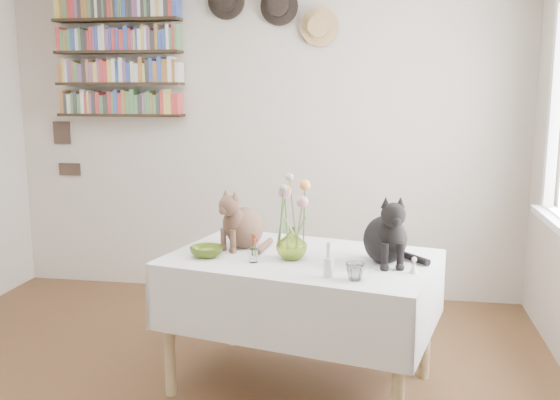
% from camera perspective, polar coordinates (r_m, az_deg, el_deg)
% --- Properties ---
extents(room, '(4.08, 4.58, 2.58)m').
position_cam_1_polar(room, '(2.68, -11.34, 2.33)').
color(room, brown).
rests_on(room, ground).
extents(dining_table, '(1.53, 1.16, 0.73)m').
position_cam_1_polar(dining_table, '(3.36, 1.99, -8.15)').
color(dining_table, white).
rests_on(dining_table, room).
extents(tabby_cat, '(0.34, 0.36, 0.34)m').
position_cam_1_polar(tabby_cat, '(3.47, -3.25, -1.55)').
color(tabby_cat, brown).
rests_on(tabby_cat, dining_table).
extents(black_cat, '(0.32, 0.36, 0.37)m').
position_cam_1_polar(black_cat, '(3.20, 9.62, -2.44)').
color(black_cat, black).
rests_on(black_cat, dining_table).
extents(flower_vase, '(0.20, 0.20, 0.17)m').
position_cam_1_polar(flower_vase, '(3.23, 1.08, -3.98)').
color(flower_vase, '#A9C64C').
rests_on(flower_vase, dining_table).
extents(green_bowl, '(0.22, 0.22, 0.05)m').
position_cam_1_polar(green_bowl, '(3.31, -6.74, -4.71)').
color(green_bowl, '#A9C64C').
rests_on(green_bowl, dining_table).
extents(drinking_glass, '(0.10, 0.10, 0.08)m').
position_cam_1_polar(drinking_glass, '(2.91, 6.88, -6.52)').
color(drinking_glass, white).
rests_on(drinking_glass, dining_table).
extents(candlestick, '(0.05, 0.05, 0.17)m').
position_cam_1_polar(candlestick, '(2.94, 4.43, -6.01)').
color(candlestick, white).
rests_on(candlestick, dining_table).
extents(berry_jar, '(0.04, 0.04, 0.17)m').
position_cam_1_polar(berry_jar, '(3.18, -2.46, -4.38)').
color(berry_jar, white).
rests_on(berry_jar, dining_table).
extents(porcelain_figurine, '(0.04, 0.04, 0.08)m').
position_cam_1_polar(porcelain_figurine, '(3.07, 12.15, -5.94)').
color(porcelain_figurine, white).
rests_on(porcelain_figurine, dining_table).
extents(flower_bouquet, '(0.17, 0.12, 0.39)m').
position_cam_1_polar(flower_bouquet, '(3.19, 1.07, 0.57)').
color(flower_bouquet, '#4C7233').
rests_on(flower_bouquet, flower_vase).
extents(bookshelf_unit, '(1.00, 0.16, 0.91)m').
position_cam_1_polar(bookshelf_unit, '(5.08, -14.55, 12.53)').
color(bookshelf_unit, black).
rests_on(bookshelf_unit, room).
extents(wall_hats, '(0.98, 0.09, 0.48)m').
position_cam_1_polar(wall_hats, '(4.78, -0.53, 16.92)').
color(wall_hats, black).
rests_on(wall_hats, room).
extents(wall_art_plaques, '(0.21, 0.02, 0.44)m').
position_cam_1_polar(wall_art_plaques, '(5.40, -19.05, 4.52)').
color(wall_art_plaques, '#38281E').
rests_on(wall_art_plaques, room).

